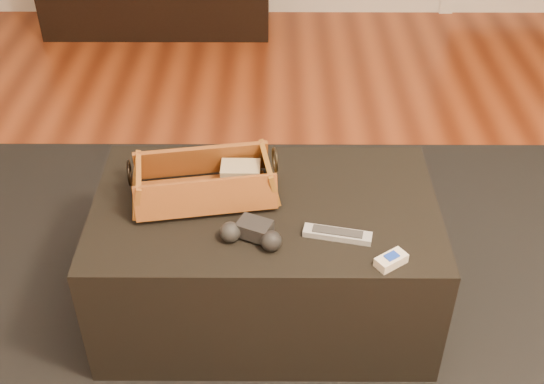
{
  "coord_description": "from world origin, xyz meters",
  "views": [
    {
      "loc": [
        -0.19,
        -1.25,
        1.65
      ],
      "look_at": [
        -0.19,
        0.26,
        0.49
      ],
      "focal_mm": 45.0,
      "sensor_mm": 36.0,
      "label": 1
    }
  ],
  "objects_px": {
    "ottoman": "(266,258)",
    "silver_remote": "(337,234)",
    "tv_remote": "(198,193)",
    "game_controller": "(252,233)",
    "cream_gadget": "(391,260)",
    "wicker_basket": "(204,183)"
  },
  "relations": [
    {
      "from": "silver_remote",
      "to": "game_controller",
      "type": "bearing_deg",
      "value": -175.28
    },
    {
      "from": "ottoman",
      "to": "cream_gadget",
      "type": "bearing_deg",
      "value": -37.04
    },
    {
      "from": "silver_remote",
      "to": "cream_gadget",
      "type": "xyz_separation_m",
      "value": [
        0.13,
        -0.11,
        0.0
      ]
    },
    {
      "from": "game_controller",
      "to": "cream_gadget",
      "type": "height_order",
      "value": "game_controller"
    },
    {
      "from": "tv_remote",
      "to": "game_controller",
      "type": "relative_size",
      "value": 1.21
    },
    {
      "from": "ottoman",
      "to": "tv_remote",
      "type": "distance_m",
      "value": 0.31
    },
    {
      "from": "game_controller",
      "to": "silver_remote",
      "type": "xyz_separation_m",
      "value": [
        0.23,
        0.02,
        -0.02
      ]
    },
    {
      "from": "silver_remote",
      "to": "cream_gadget",
      "type": "relative_size",
      "value": 2.04
    },
    {
      "from": "tv_remote",
      "to": "ottoman",
      "type": "bearing_deg",
      "value": -20.32
    },
    {
      "from": "ottoman",
      "to": "wicker_basket",
      "type": "bearing_deg",
      "value": 168.54
    },
    {
      "from": "wicker_basket",
      "to": "silver_remote",
      "type": "xyz_separation_m",
      "value": [
        0.37,
        -0.18,
        -0.04
      ]
    },
    {
      "from": "silver_remote",
      "to": "tv_remote",
      "type": "bearing_deg",
      "value": 157.97
    },
    {
      "from": "wicker_basket",
      "to": "tv_remote",
      "type": "bearing_deg",
      "value": -133.75
    },
    {
      "from": "ottoman",
      "to": "cream_gadget",
      "type": "height_order",
      "value": "cream_gadget"
    },
    {
      "from": "tv_remote",
      "to": "game_controller",
      "type": "bearing_deg",
      "value": -63.16
    },
    {
      "from": "cream_gadget",
      "to": "wicker_basket",
      "type": "bearing_deg",
      "value": 150.63
    },
    {
      "from": "wicker_basket",
      "to": "cream_gadget",
      "type": "relative_size",
      "value": 4.76
    },
    {
      "from": "tv_remote",
      "to": "silver_remote",
      "type": "bearing_deg",
      "value": -37.41
    },
    {
      "from": "game_controller",
      "to": "cream_gadget",
      "type": "bearing_deg",
      "value": -13.61
    },
    {
      "from": "tv_remote",
      "to": "silver_remote",
      "type": "xyz_separation_m",
      "value": [
        0.39,
        -0.16,
        -0.02
      ]
    },
    {
      "from": "ottoman",
      "to": "silver_remote",
      "type": "bearing_deg",
      "value": -35.58
    },
    {
      "from": "ottoman",
      "to": "silver_remote",
      "type": "relative_size",
      "value": 5.26
    }
  ]
}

